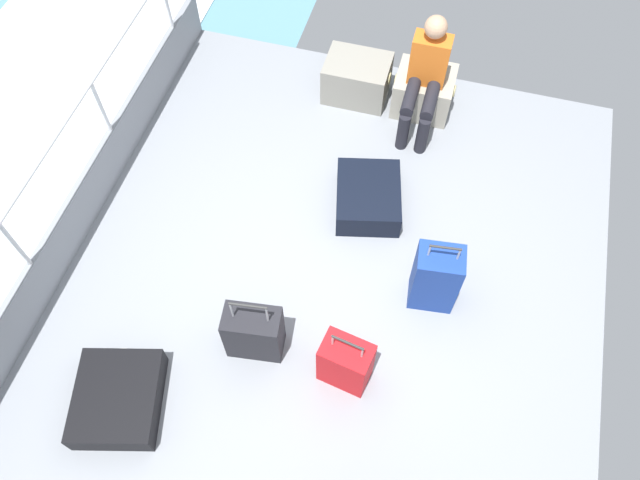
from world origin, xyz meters
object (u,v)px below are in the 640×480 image
Objects in this scene: suitcase_5 at (368,197)px; suitcase_2 at (254,332)px; passenger_seated at (426,75)px; suitcase_0 at (346,363)px; cargo_crate_1 at (424,91)px; suitcase_4 at (118,399)px; cargo_crate_0 at (357,78)px; suitcase_3 at (436,278)px.

suitcase_2 is at bearing -109.05° from suitcase_5.
passenger_seated is 2.71m from suitcase_0.
cargo_crate_1 is 0.71× the size of suitcase_4.
passenger_seated is at bearing -90.00° from cargo_crate_1.
passenger_seated reaches higher than suitcase_5.
cargo_crate_0 is 0.78m from passenger_seated.
suitcase_3 is at bearing 32.49° from suitcase_2.
suitcase_3 is at bearing 58.59° from suitcase_0.
suitcase_4 is at bearing -114.10° from cargo_crate_1.
suitcase_0 is 0.84× the size of suitcase_5.
suitcase_2 is at bearing -106.05° from passenger_seated.
suitcase_5 is (-0.24, -1.13, -0.45)m from passenger_seated.
suitcase_0 is 0.79× the size of suitcase_4.
passenger_seated is 1.35× the size of suitcase_4.
cargo_crate_0 is at bearing 165.08° from passenger_seated.
passenger_seated is at bearing -14.92° from cargo_crate_0.
cargo_crate_0 is 2.82m from suitcase_2.
cargo_crate_0 reaches higher than cargo_crate_1.
passenger_seated is at bearing 103.72° from suitcase_3.
suitcase_0 reaches higher than suitcase_5.
cargo_crate_1 is at bearing 89.10° from suitcase_0.
suitcase_5 is at bearing 133.04° from suitcase_3.
suitcase_5 is at bearing 58.82° from suitcase_4.
cargo_crate_1 is 0.76× the size of suitcase_5.
suitcase_4 is at bearing -144.08° from suitcase_3.
cargo_crate_0 reaches higher than suitcase_4.
suitcase_0 is at bearing 23.06° from suitcase_4.
suitcase_2 reaches higher than cargo_crate_1.
passenger_seated is at bearing 73.95° from suitcase_2.
suitcase_5 is at bearing 70.95° from suitcase_2.
passenger_seated reaches higher than cargo_crate_0.
suitcase_2 reaches higher than suitcase_0.
cargo_crate_1 is (0.66, 0.01, -0.01)m from cargo_crate_0.
suitcase_4 is at bearing -121.18° from suitcase_5.
cargo_crate_0 is 3.64m from suitcase_4.
suitcase_5 reaches higher than suitcase_4.
suitcase_5 is (-0.19, 1.56, -0.13)m from suitcase_0.
cargo_crate_1 is at bearing 65.90° from suitcase_4.
suitcase_0 is (0.62, -2.87, 0.05)m from cargo_crate_0.
suitcase_5 is at bearing -72.00° from cargo_crate_0.
cargo_crate_1 is 2.88m from suitcase_0.
cargo_crate_0 is at bearing 118.63° from suitcase_3.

